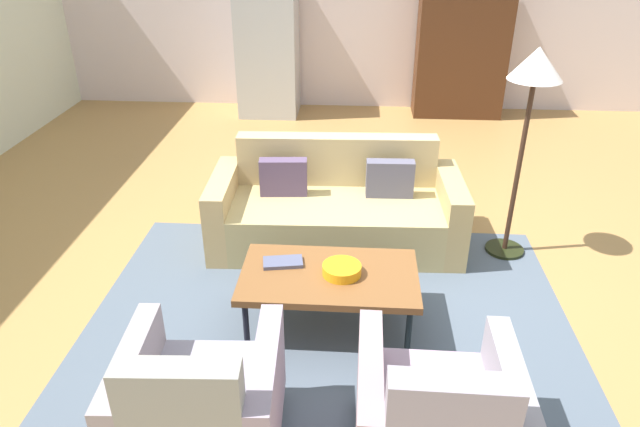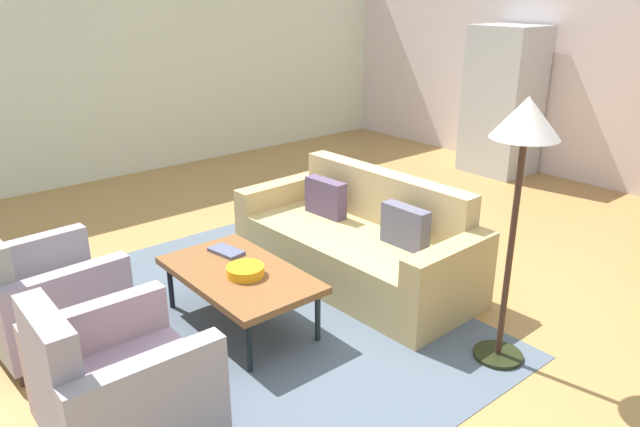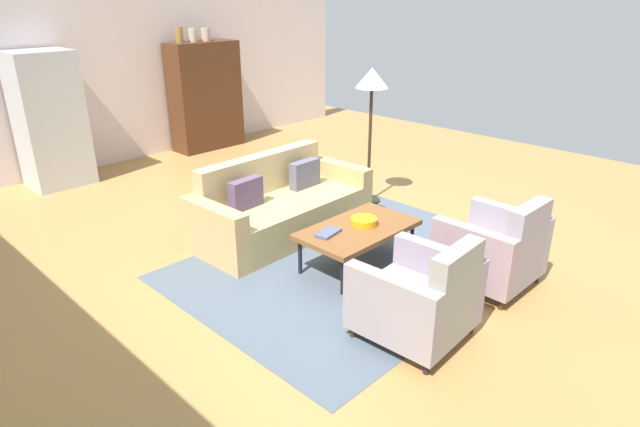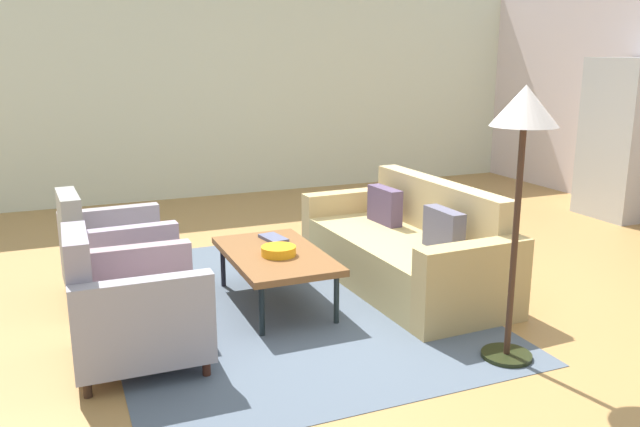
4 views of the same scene
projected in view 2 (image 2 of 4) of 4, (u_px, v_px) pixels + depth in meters
The scene contains 11 objects.
ground_plane at pixel (355, 305), 4.62m from camera, with size 10.73×10.73×0.00m, color #AA7D44.
wall_left at pixel (107, 64), 7.33m from camera, with size 0.12×8.66×2.80m, color beige.
area_rug at pixel (247, 320), 4.41m from camera, with size 3.40×2.60×0.01m, color #4F5B69.
couch at pixel (361, 244), 4.99m from camera, with size 2.13×0.97×0.86m.
coffee_table at pixel (239, 276), 4.25m from camera, with size 1.20×0.70×0.42m.
armchair_left at pixel (42, 301), 3.99m from camera, with size 0.84×0.84×0.88m.
armchair_right at pixel (112, 387), 3.13m from camera, with size 0.81×0.81×0.88m.
fruit_bowl at pixel (245, 271), 4.16m from camera, with size 0.26×0.26×0.07m, color orange.
book_stack at pixel (226, 251), 4.52m from camera, with size 0.29×0.19×0.03m.
refrigerator at pixel (503, 101), 7.65m from camera, with size 0.80×0.73×1.85m.
floor_lamp at pixel (524, 144), 3.47m from camera, with size 0.40×0.40×1.72m.
Camera 2 is at (2.95, -2.82, 2.30)m, focal length 33.81 mm.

